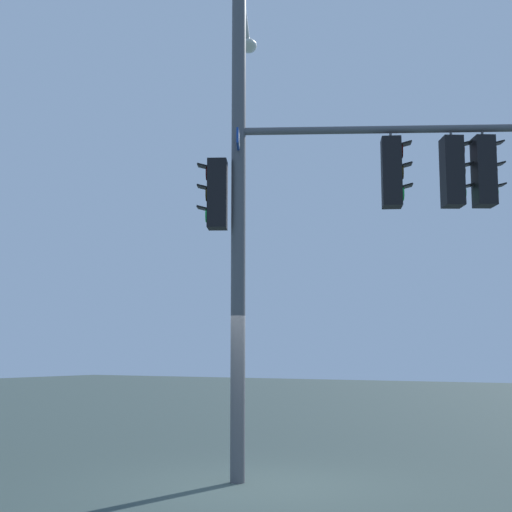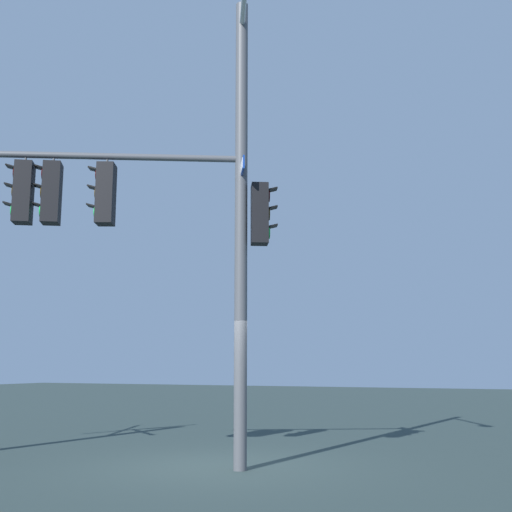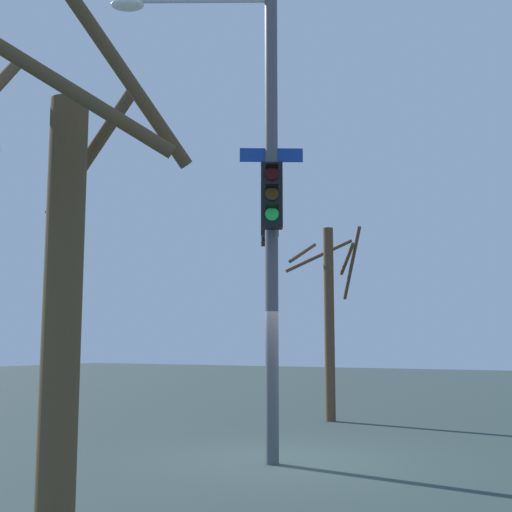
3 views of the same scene
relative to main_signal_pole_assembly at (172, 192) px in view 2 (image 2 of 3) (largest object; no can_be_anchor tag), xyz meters
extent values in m
plane|color=#2C3C3A|center=(0.87, -0.57, -4.77)|extent=(80.00, 80.00, 0.00)
cylinder|color=#4C4F54|center=(0.69, -1.03, -0.52)|extent=(0.23, 0.23, 8.51)
cylinder|color=#4C4F54|center=(-0.45, 1.15, 0.67)|extent=(2.40, 4.43, 0.12)
cube|color=black|center=(-0.43, 1.10, -0.03)|extent=(0.45, 0.42, 1.10)
cylinder|color=#2F0403|center=(-0.49, 1.25, 0.31)|extent=(0.21, 0.12, 0.22)
cube|color=black|center=(-0.53, 1.32, 0.43)|extent=(0.26, 0.23, 0.06)
cylinder|color=#352504|center=(-0.49, 1.25, -0.03)|extent=(0.21, 0.12, 0.22)
cube|color=black|center=(-0.53, 1.32, 0.09)|extent=(0.26, 0.23, 0.06)
cylinder|color=#19D147|center=(-0.49, 1.25, -0.37)|extent=(0.21, 0.12, 0.22)
cube|color=black|center=(-0.53, 1.32, -0.25)|extent=(0.26, 0.23, 0.06)
cylinder|color=#4C4F54|center=(-0.43, 1.10, 0.59)|extent=(0.04, 0.04, 0.15)
cube|color=black|center=(-0.86, 1.94, -0.03)|extent=(0.46, 0.45, 1.10)
cylinder|color=#2F0403|center=(-0.95, 2.08, 0.31)|extent=(0.20, 0.14, 0.22)
cube|color=black|center=(-0.99, 2.14, 0.43)|extent=(0.26, 0.25, 0.06)
cylinder|color=#352504|center=(-0.95, 2.08, -0.03)|extent=(0.20, 0.14, 0.22)
cube|color=black|center=(-0.99, 2.14, 0.09)|extent=(0.26, 0.25, 0.06)
cylinder|color=#19D147|center=(-0.95, 2.08, -0.37)|extent=(0.20, 0.14, 0.22)
cube|color=black|center=(-0.99, 2.14, -0.25)|extent=(0.26, 0.25, 0.06)
cylinder|color=#4C4F54|center=(-0.86, 1.94, 0.59)|extent=(0.04, 0.04, 0.15)
cube|color=black|center=(-1.09, 2.37, -0.03)|extent=(0.46, 0.45, 1.10)
cylinder|color=#2F0403|center=(-1.18, 2.51, 0.31)|extent=(0.20, 0.14, 0.22)
cube|color=black|center=(-1.22, 2.57, 0.43)|extent=(0.26, 0.25, 0.06)
cylinder|color=#352504|center=(-1.18, 2.51, -0.03)|extent=(0.20, 0.14, 0.22)
cube|color=black|center=(-1.22, 2.57, 0.09)|extent=(0.26, 0.25, 0.06)
cylinder|color=#19D147|center=(-1.18, 2.51, -0.37)|extent=(0.20, 0.14, 0.22)
cube|color=black|center=(-1.22, 2.57, -0.25)|extent=(0.26, 0.25, 0.06)
cylinder|color=#4C4F54|center=(-1.09, 2.37, 0.59)|extent=(0.04, 0.04, 0.15)
cube|color=black|center=(0.85, -1.33, -0.35)|extent=(0.46, 0.43, 1.10)
cylinder|color=#2F0403|center=(0.92, -1.47, -0.01)|extent=(0.21, 0.13, 0.22)
cube|color=black|center=(0.96, -1.54, 0.11)|extent=(0.26, 0.24, 0.06)
cylinder|color=#352504|center=(0.92, -1.47, -0.35)|extent=(0.21, 0.13, 0.22)
cube|color=black|center=(0.96, -1.54, -0.23)|extent=(0.26, 0.24, 0.06)
cylinder|color=#19D147|center=(0.92, -1.47, -0.69)|extent=(0.21, 0.13, 0.22)
cube|color=black|center=(0.96, -1.54, -0.57)|extent=(0.26, 0.24, 0.06)
cube|color=navy|center=(0.69, -1.03, 0.45)|extent=(0.97, 0.57, 0.24)
cube|color=white|center=(0.68, -1.02, 0.45)|extent=(0.87, 0.50, 0.18)
camera|label=1|loc=(10.29, 4.87, -2.84)|focal=51.15mm
camera|label=2|loc=(-9.32, -5.73, -3.02)|focal=44.43mm
camera|label=3|loc=(5.76, -11.05, -2.79)|focal=46.59mm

